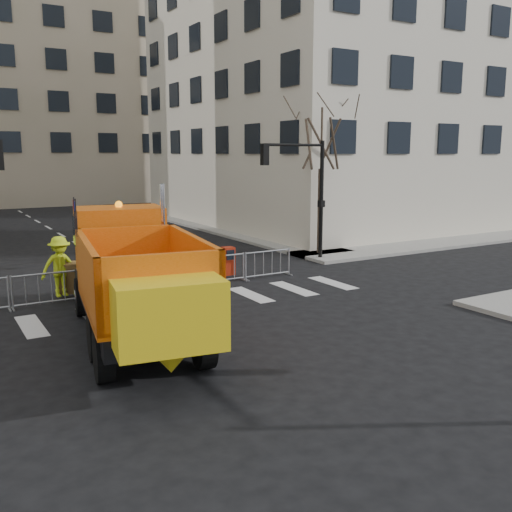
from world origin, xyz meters
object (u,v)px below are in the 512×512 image
newspaper_box (228,261)px  worker (60,266)px  plow_truck (134,274)px  cop_a (91,276)px  cop_b (129,275)px  cop_c (156,272)px

newspaper_box → worker: bearing=-179.7°
plow_truck → cop_a: plow_truck is taller
plow_truck → cop_a: size_ratio=5.70×
cop_b → newspaper_box: bearing=-174.0°
cop_c → cop_a: bearing=-43.9°
cop_a → worker: (-0.73, 1.03, 0.22)m
plow_truck → cop_b: plow_truck is taller
plow_truck → cop_c: plow_truck is taller
cop_b → worker: (-1.98, 1.10, 0.30)m
cop_c → newspaper_box: 3.64m
cop_c → worker: (-2.93, 1.03, 0.33)m
plow_truck → cop_c: 4.86m
cop_a → worker: bearing=-53.0°
plow_truck → cop_b: size_ratio=6.16×
worker → cop_b: bearing=-36.8°
cop_c → newspaper_box: bearing=155.5°
cop_c → cop_b: bearing=-39.8°
plow_truck → cop_b: (1.21, 4.19, -0.92)m
cop_a → plow_truck: bearing=92.4°
plow_truck → cop_c: size_ratio=6.40×
newspaper_box → cop_a: bearing=-169.2°
cop_a → newspaper_box: 5.77m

